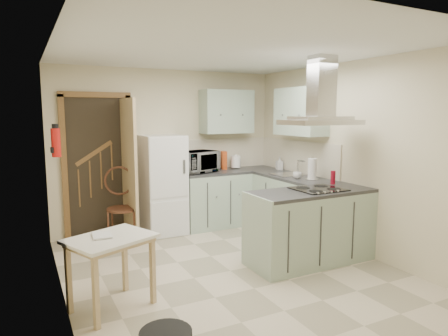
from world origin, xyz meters
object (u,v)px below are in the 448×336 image
bentwood_chair (123,209)px  microwave (197,162)px  extractor_hood (321,122)px  drop_leaf_table (112,273)px  peninsula (311,226)px  fridge (163,185)px

bentwood_chair → microwave: bearing=30.0°
extractor_hood → drop_leaf_table: extractor_hood is taller
extractor_hood → microwave: size_ratio=1.49×
drop_leaf_table → peninsula: bearing=-21.1°
extractor_hood → fridge: bearing=123.8°
fridge → bentwood_chair: size_ratio=1.53×
fridge → peninsula: fridge is taller
bentwood_chair → peninsula: bearing=-23.0°
peninsula → bentwood_chair: size_ratio=1.58×
drop_leaf_table → microwave: (1.78, 2.10, 0.72)m
peninsula → drop_leaf_table: peninsula is taller
peninsula → microwave: bearing=108.1°
bentwood_chair → microwave: (1.25, 0.21, 0.58)m
extractor_hood → peninsula: bearing=180.0°
peninsula → fridge: bearing=121.7°
extractor_hood → drop_leaf_table: size_ratio=1.22×
bentwood_chair → microwave: size_ratio=1.62×
fridge → drop_leaf_table: bearing=-120.2°
peninsula → microwave: size_ratio=2.56×
drop_leaf_table → microwave: bearing=26.1°
fridge → peninsula: (1.22, -1.98, -0.30)m
extractor_hood → bentwood_chair: (-2.00, 1.78, -1.23)m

